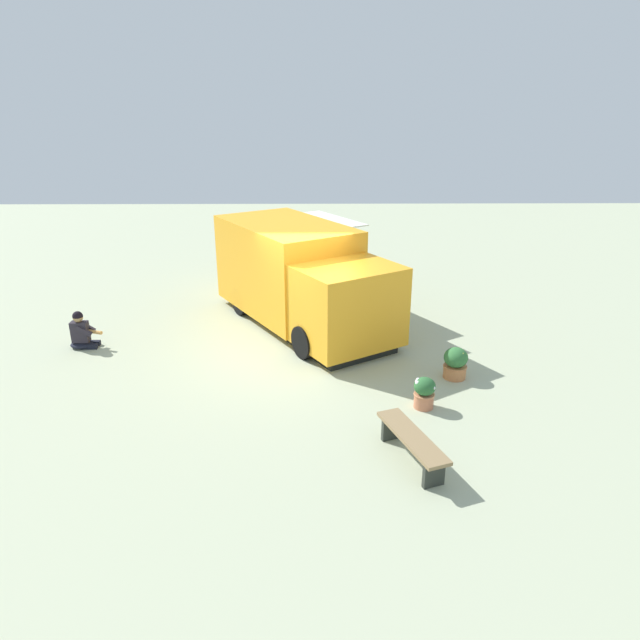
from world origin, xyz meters
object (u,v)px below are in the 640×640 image
(person_customer, at_px, (82,333))
(planter_flowering_far, at_px, (455,363))
(planter_flowering_near, at_px, (424,392))
(plaza_bench, at_px, (412,441))
(food_truck, at_px, (300,279))

(person_customer, height_order, planter_flowering_far, person_customer)
(planter_flowering_near, xyz_separation_m, plaza_bench, (1.68, -0.50, 0.04))
(person_customer, height_order, plaza_bench, person_customer)
(planter_flowering_near, bearing_deg, plaza_bench, -16.70)
(person_customer, distance_m, plaza_bench, 8.20)
(planter_flowering_near, distance_m, planter_flowering_far, 1.49)
(food_truck, distance_m, planter_flowering_near, 5.02)
(food_truck, distance_m, person_customer, 5.27)
(planter_flowering_far, bearing_deg, person_customer, -101.29)
(planter_flowering_near, bearing_deg, person_customer, -111.23)
(person_customer, bearing_deg, food_truck, 106.68)
(plaza_bench, bearing_deg, planter_flowering_far, 154.84)
(food_truck, relative_size, planter_flowering_far, 9.02)
(planter_flowering_near, distance_m, plaza_bench, 1.76)
(person_customer, relative_size, plaza_bench, 0.51)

